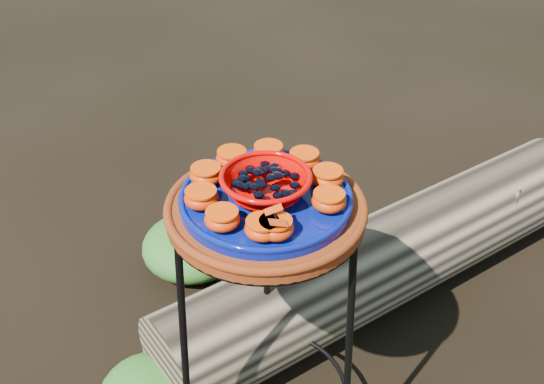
{
  "coord_description": "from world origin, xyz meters",
  "views": [
    {
      "loc": [
        0.0,
        -1.1,
        1.55
      ],
      "look_at": [
        0.01,
        0.0,
        0.76
      ],
      "focal_mm": 45.0,
      "sensor_mm": 36.0,
      "label": 1
    }
  ],
  "objects_px": {
    "terracotta_saucer": "(266,211)",
    "red_bowl": "(266,185)",
    "plant_stand": "(267,336)",
    "cobalt_plate": "(266,200)",
    "driftwood_log": "(389,257)"
  },
  "relations": [
    {
      "from": "terracotta_saucer",
      "to": "driftwood_log",
      "type": "bearing_deg",
      "value": 53.19
    },
    {
      "from": "terracotta_saucer",
      "to": "red_bowl",
      "type": "distance_m",
      "value": 0.06
    },
    {
      "from": "plant_stand",
      "to": "driftwood_log",
      "type": "height_order",
      "value": "plant_stand"
    },
    {
      "from": "driftwood_log",
      "to": "cobalt_plate",
      "type": "bearing_deg",
      "value": -126.81
    },
    {
      "from": "terracotta_saucer",
      "to": "red_bowl",
      "type": "xyz_separation_m",
      "value": [
        0.0,
        0.0,
        0.06
      ]
    },
    {
      "from": "terracotta_saucer",
      "to": "driftwood_log",
      "type": "xyz_separation_m",
      "value": [
        0.38,
        0.51,
        -0.57
      ]
    },
    {
      "from": "plant_stand",
      "to": "cobalt_plate",
      "type": "height_order",
      "value": "cobalt_plate"
    },
    {
      "from": "plant_stand",
      "to": "red_bowl",
      "type": "height_order",
      "value": "red_bowl"
    },
    {
      "from": "plant_stand",
      "to": "terracotta_saucer",
      "type": "bearing_deg",
      "value": 0.0
    },
    {
      "from": "plant_stand",
      "to": "red_bowl",
      "type": "bearing_deg",
      "value": 0.0
    },
    {
      "from": "cobalt_plate",
      "to": "driftwood_log",
      "type": "relative_size",
      "value": 0.22
    },
    {
      "from": "plant_stand",
      "to": "driftwood_log",
      "type": "bearing_deg",
      "value": 53.19
    },
    {
      "from": "terracotta_saucer",
      "to": "red_bowl",
      "type": "height_order",
      "value": "red_bowl"
    },
    {
      "from": "terracotta_saucer",
      "to": "cobalt_plate",
      "type": "height_order",
      "value": "cobalt_plate"
    },
    {
      "from": "cobalt_plate",
      "to": "red_bowl",
      "type": "height_order",
      "value": "red_bowl"
    }
  ]
}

